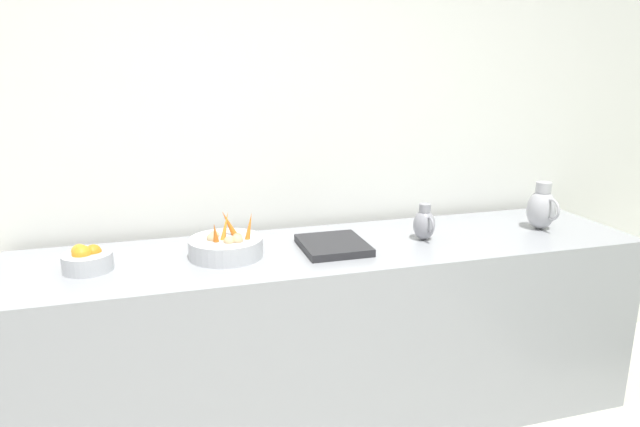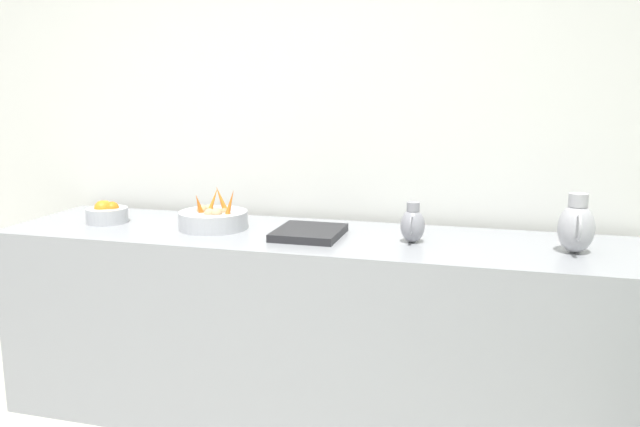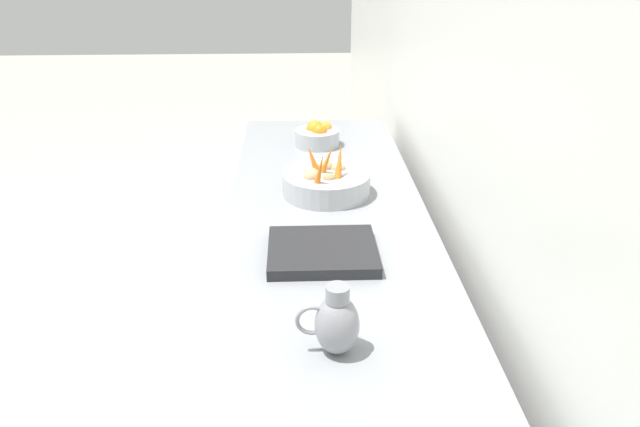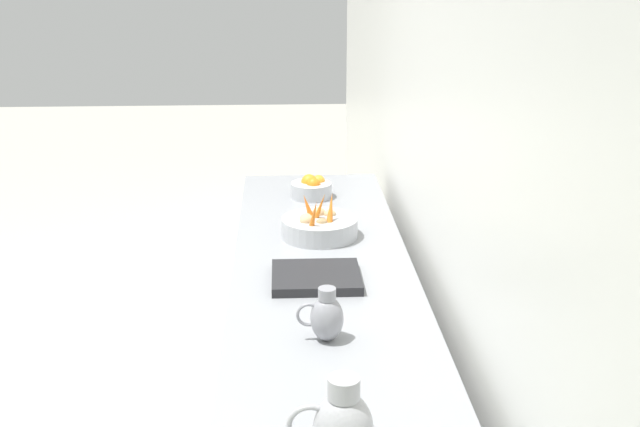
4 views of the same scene
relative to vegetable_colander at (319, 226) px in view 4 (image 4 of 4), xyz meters
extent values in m
cube|color=silver|center=(-0.47, 1.02, 0.51)|extent=(0.10, 9.56, 3.00)
cube|color=gray|center=(0.00, 0.52, -0.52)|extent=(0.73, 3.06, 0.94)
cylinder|color=#ADAFB5|center=(0.00, 0.00, -0.01)|extent=(0.34, 0.34, 0.09)
torus|color=#ADAFB5|center=(0.00, 0.00, -0.04)|extent=(0.20, 0.20, 0.01)
cone|color=orange|center=(0.05, -0.05, 0.07)|extent=(0.08, 0.05, 0.12)
cone|color=orange|center=(0.03, 0.10, 0.08)|extent=(0.06, 0.07, 0.15)
cone|color=orange|center=(0.00, 0.00, 0.08)|extent=(0.08, 0.08, 0.15)
cone|color=orange|center=(-0.05, 0.03, 0.08)|extent=(0.06, 0.10, 0.15)
ellipsoid|color=tan|center=(0.06, 0.04, 0.04)|extent=(0.06, 0.05, 0.05)
ellipsoid|color=tan|center=(0.00, -0.06, 0.04)|extent=(0.06, 0.05, 0.05)
ellipsoid|color=#9E7F56|center=(-0.01, 0.05, 0.04)|extent=(0.05, 0.04, 0.04)
ellipsoid|color=tan|center=(-0.05, -0.05, 0.04)|extent=(0.06, 0.05, 0.05)
ellipsoid|color=tan|center=(0.06, 0.01, 0.04)|extent=(0.06, 0.05, 0.05)
cylinder|color=#ADAFB5|center=(0.01, -0.59, -0.01)|extent=(0.21, 0.21, 0.08)
sphere|color=orange|center=(0.00, -0.56, 0.02)|extent=(0.07, 0.07, 0.07)
sphere|color=orange|center=(0.02, -0.61, 0.03)|extent=(0.08, 0.08, 0.08)
sphere|color=orange|center=(-0.03, -0.62, 0.02)|extent=(0.07, 0.07, 0.07)
cylinder|color=#A3A3A8|center=(0.02, 1.67, 0.18)|extent=(0.08, 0.08, 0.06)
torus|color=#A3A3A8|center=(0.10, 1.67, 0.08)|extent=(0.11, 0.01, 0.11)
ellipsoid|color=gray|center=(0.02, 0.98, 0.03)|extent=(0.11, 0.11, 0.15)
cylinder|color=gray|center=(0.02, 0.98, 0.12)|extent=(0.06, 0.06, 0.04)
torus|color=gray|center=(0.08, 0.98, 0.04)|extent=(0.08, 0.01, 0.08)
cube|color=#232326|center=(0.04, 0.50, -0.03)|extent=(0.34, 0.30, 0.04)
camera|label=1|loc=(2.45, -0.27, 0.81)|focal=31.48mm
camera|label=2|loc=(2.82, 1.32, 0.64)|focal=35.78mm
camera|label=3|loc=(0.11, 2.22, 0.90)|focal=34.95mm
camera|label=4|loc=(0.16, 3.35, 1.18)|focal=45.21mm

